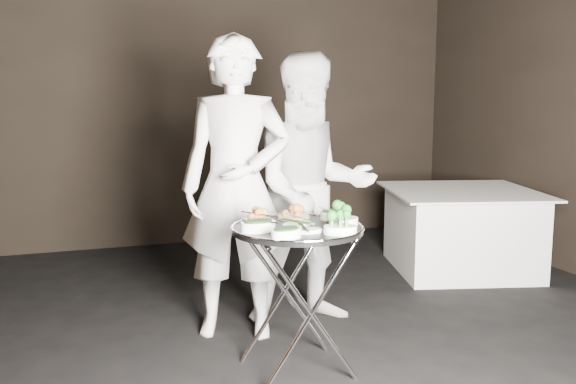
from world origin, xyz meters
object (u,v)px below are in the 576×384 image
object	(u,v)px
waiter_right	(312,189)
dining_table	(461,230)
serving_tray	(298,228)
waiter_left	(236,187)
tray_stand	(297,292)

from	to	relation	value
waiter_right	dining_table	xyz separation A→B (m)	(1.62, 0.71, -0.53)
waiter_right	serving_tray	bearing A→B (deg)	-110.47
waiter_right	dining_table	size ratio (longest dim) A/B	1.45
serving_tray	waiter_right	size ratio (longest dim) A/B	0.40
dining_table	waiter_left	bearing A→B (deg)	-160.17
serving_tray	waiter_left	distance (m)	0.68
tray_stand	serving_tray	distance (m)	0.35
tray_stand	waiter_right	xyz separation A→B (m)	(0.36, 0.71, 0.43)
waiter_right	tray_stand	bearing A→B (deg)	-110.47
waiter_left	waiter_right	bearing A→B (deg)	27.93
tray_stand	waiter_right	bearing A→B (deg)	63.07
tray_stand	dining_table	bearing A→B (deg)	35.62
serving_tray	waiter_left	bearing A→B (deg)	103.70
waiter_left	serving_tray	bearing A→B (deg)	-54.93
dining_table	serving_tray	bearing A→B (deg)	-144.38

